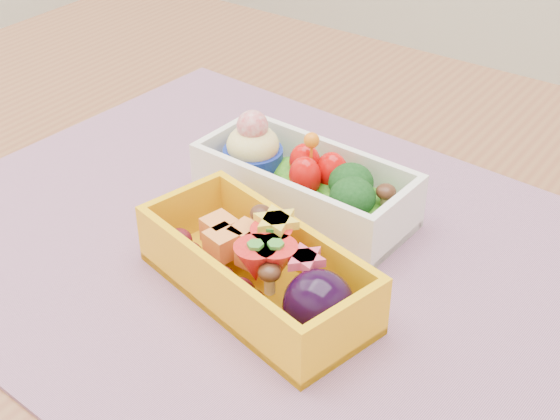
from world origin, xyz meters
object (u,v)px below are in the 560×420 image
Objects in this scene: table at (325,334)px; placemat at (269,250)px; bento_white at (304,183)px; bento_yellow at (260,269)px.

table is 2.11× the size of placemat.
table is 0.14m from bento_white.
table is at bearing -27.72° from bento_white.
bento_yellow is at bearing -91.76° from table.
bento_white is 0.95× the size of bento_yellow.
table is 0.16m from bento_yellow.
placemat is at bearing -78.80° from bento_white.
bento_white is at bearing 149.51° from table.
placemat is at bearing 133.58° from bento_yellow.
bento_white reaches higher than bento_yellow.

